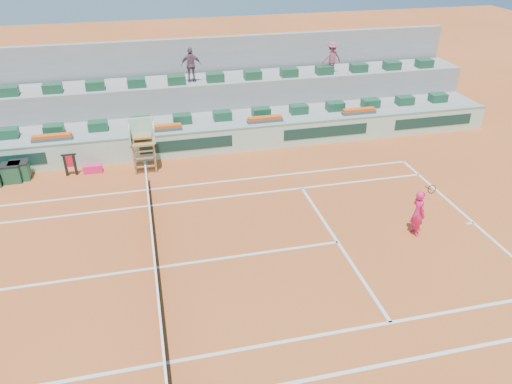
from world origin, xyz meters
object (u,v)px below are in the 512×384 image
player_bag (93,169)px  umpire_chair (142,138)px  drink_cooler_a (20,170)px  tennis_player (418,213)px

player_bag → umpire_chair: bearing=-5.5°
drink_cooler_a → tennis_player: size_ratio=0.37×
player_bag → drink_cooler_a: size_ratio=0.98×
umpire_chair → tennis_player: size_ratio=1.05×
drink_cooler_a → tennis_player: 16.71m
umpire_chair → drink_cooler_a: 5.49m
umpire_chair → player_bag: bearing=174.5°
player_bag → tennis_player: 14.09m
player_bag → drink_cooler_a: drink_cooler_a is taller
player_bag → umpire_chair: 2.71m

